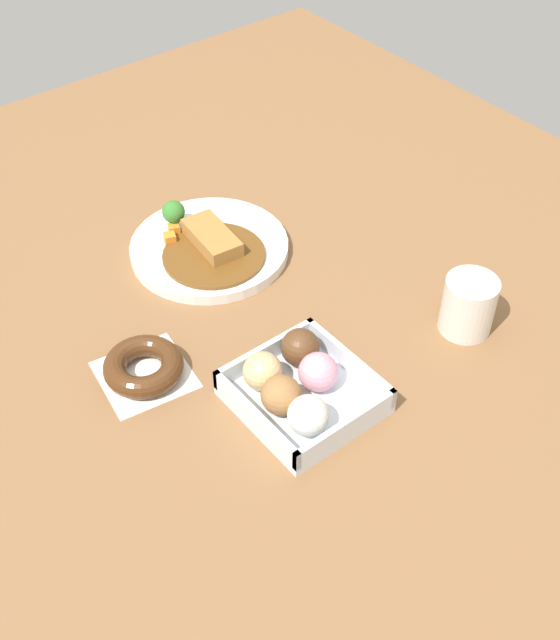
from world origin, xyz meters
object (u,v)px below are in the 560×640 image
object	(u,v)px
chocolate_ring_donut	(144,367)
curry_plate	(209,246)
coffee_mug	(468,305)
donut_box	(298,386)

from	to	relation	value
chocolate_ring_donut	curry_plate	bearing A→B (deg)	126.67
curry_plate	coffee_mug	xyz separation A→B (m)	(0.37, 0.19, 0.03)
curry_plate	donut_box	xyz separation A→B (m)	(0.33, -0.08, 0.01)
coffee_mug	donut_box	bearing A→B (deg)	-98.52
curry_plate	chocolate_ring_donut	world-z (taller)	curry_plate
curry_plate	donut_box	world-z (taller)	curry_plate
donut_box	curry_plate	bearing A→B (deg)	165.57
curry_plate	donut_box	bearing A→B (deg)	-14.43
chocolate_ring_donut	coffee_mug	xyz separation A→B (m)	(0.21, 0.41, 0.03)
curry_plate	donut_box	distance (m)	0.34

